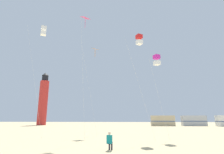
{
  "coord_description": "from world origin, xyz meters",
  "views": [
    {
      "loc": [
        2.71,
        -6.66,
        1.99
      ],
      "look_at": [
        1.04,
        13.81,
        6.77
      ],
      "focal_mm": 28.69,
      "sensor_mm": 36.0,
      "label": 1
    }
  ],
  "objects": [
    {
      "name": "kite_box_white",
      "position": [
        -7.22,
        12.49,
        12.37
      ],
      "size": [
        2.71,
        1.9,
        12.97
      ],
      "color": "silver",
      "rests_on": "ground"
    },
    {
      "name": "kite_box_scarlet",
      "position": [
        4.25,
        12.23,
        10.66
      ],
      "size": [
        2.7,
        2.08,
        11.26
      ],
      "color": "silver",
      "rests_on": "ground"
    },
    {
      "name": "rv_van_tan",
      "position": [
        12.59,
        45.55,
        1.39
      ],
      "size": [
        6.58,
        2.76,
        2.8
      ],
      "rotation": [
        0.0,
        0.0,
        -0.07
      ],
      "color": "#C6B28C",
      "rests_on": "ground"
    },
    {
      "name": "kite_box_magenta",
      "position": [
        6.12,
        12.57,
        8.31
      ],
      "size": [
        1.58,
        1.37,
        8.9
      ],
      "color": "silver",
      "rests_on": "ground"
    },
    {
      "name": "lighthouse_distant",
      "position": [
        -24.0,
        48.9,
        7.84
      ],
      "size": [
        2.8,
        2.8,
        16.8
      ],
      "color": "red",
      "rests_on": "ground"
    },
    {
      "name": "kite_diamond_rainbow",
      "position": [
        -1.69,
        10.83,
        12.22
      ],
      "size": [
        1.22,
        1.22,
        13.08
      ],
      "color": "silver",
      "rests_on": "ground"
    },
    {
      "name": "kite_diamond_orange",
      "position": [
        -1.62,
        16.55,
        10.98
      ],
      "size": [
        2.43,
        2.27,
        11.74
      ],
      "color": "silver",
      "rests_on": "ground"
    },
    {
      "name": "rv_van_silver",
      "position": [
        21.25,
        46.31,
        1.39
      ],
      "size": [
        6.45,
        2.36,
        2.8
      ],
      "rotation": [
        0.0,
        0.0,
        0.0
      ],
      "color": "#B7BABF",
      "rests_on": "ground"
    },
    {
      "name": "kite_flyer_standing",
      "position": [
        1.57,
        5.52,
        0.61
      ],
      "size": [
        0.37,
        0.53,
        1.16
      ],
      "rotation": [
        0.0,
        0.0,
        3.01
      ],
      "color": "#147F84",
      "rests_on": "ground"
    }
  ]
}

